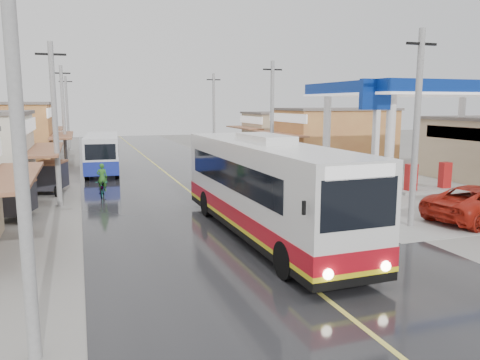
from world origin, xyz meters
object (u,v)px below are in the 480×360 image
Objects in this scene: coach_bus at (264,188)px; tricycle_near at (14,198)px; tricycle_far at (50,175)px; second_bus at (102,153)px; cyclist at (102,186)px.

coach_bus is 11.29m from tricycle_near.
second_bus is at bearing 82.15° from tricycle_far.
cyclist is at bearing -20.15° from tricycle_far.
coach_bus is 5.16× the size of tricycle_near.
cyclist reaches higher than tricycle_near.
second_bus reaches higher than cyclist.
coach_bus reaches higher than second_bus.
tricycle_far is (-8.26, 11.97, -0.85)m from coach_bus.
second_bus is 3.50× the size of tricycle_near.
cyclist is at bearing 61.07° from tricycle_near.
cyclist is 5.52m from tricycle_near.
tricycle_near is 0.90× the size of tricycle_far.
coach_bus reaches higher than tricycle_far.
coach_bus is at bearing -39.53° from tricycle_far.
coach_bus is 19.96m from second_bus.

